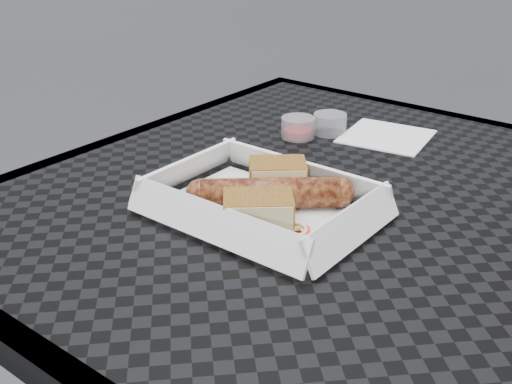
{
  "coord_description": "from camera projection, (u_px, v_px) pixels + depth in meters",
  "views": [
    {
      "loc": [
        0.33,
        -0.6,
        1.08
      ],
      "look_at": [
        -0.07,
        -0.1,
        0.78
      ],
      "focal_mm": 45.0,
      "sensor_mm": 36.0,
      "label": 1
    }
  ],
  "objects": [
    {
      "name": "bread_far",
      "position": [
        258.0,
        212.0,
        0.68
      ],
      "size": [
        0.09,
        0.09,
        0.04
      ],
      "primitive_type": "cube",
      "rotation": [
        0.0,
        0.0,
        0.71
      ],
      "color": "olive",
      "rests_on": "food_tray"
    },
    {
      "name": "food_tray",
      "position": [
        261.0,
        211.0,
        0.73
      ],
      "size": [
        0.22,
        0.15,
        0.0
      ],
      "primitive_type": "cube",
      "color": "white",
      "rests_on": "patio_table"
    },
    {
      "name": "bratwurst",
      "position": [
        270.0,
        193.0,
        0.72
      ],
      "size": [
        0.15,
        0.14,
        0.04
      ],
      "rotation": [
        0.0,
        0.0,
        0.71
      ],
      "color": "brown",
      "rests_on": "food_tray"
    },
    {
      "name": "condiment_cup_empty",
      "position": [
        330.0,
        124.0,
        0.96
      ],
      "size": [
        0.05,
        0.05,
        0.03
      ],
      "primitive_type": "cylinder",
      "color": "silver",
      "rests_on": "patio_table"
    },
    {
      "name": "patio_table",
      "position": [
        349.0,
        258.0,
        0.78
      ],
      "size": [
        0.8,
        0.8,
        0.74
      ],
      "color": "black",
      "rests_on": "ground"
    },
    {
      "name": "veg_garnish",
      "position": [
        289.0,
        234.0,
        0.67
      ],
      "size": [
        0.03,
        0.03,
        0.0
      ],
      "color": "#FA490A",
      "rests_on": "food_tray"
    },
    {
      "name": "bread_near",
      "position": [
        278.0,
        178.0,
        0.76
      ],
      "size": [
        0.08,
        0.08,
        0.04
      ],
      "primitive_type": "cube",
      "rotation": [
        0.0,
        0.0,
        0.71
      ],
      "color": "olive",
      "rests_on": "food_tray"
    },
    {
      "name": "condiment_cup_sauce",
      "position": [
        298.0,
        127.0,
        0.95
      ],
      "size": [
        0.05,
        0.05,
        0.03
      ],
      "primitive_type": "cylinder",
      "color": "maroon",
      "rests_on": "patio_table"
    },
    {
      "name": "napkin",
      "position": [
        387.0,
        136.0,
        0.95
      ],
      "size": [
        0.14,
        0.14,
        0.0
      ],
      "primitive_type": "cube",
      "rotation": [
        0.0,
        0.0,
        0.16
      ],
      "color": "white",
      "rests_on": "patio_table"
    }
  ]
}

